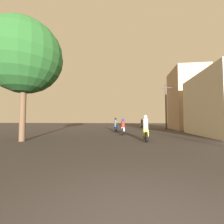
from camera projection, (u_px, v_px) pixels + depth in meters
name	position (u px, v px, depth m)	size (l,w,h in m)	color
motorcycle_yellow	(145.00, 130.00, 9.71)	(0.60, 2.01, 1.66)	black
motorcycle_white	(123.00, 128.00, 13.86)	(0.60, 2.11, 1.47)	black
motorcycle_blue	(116.00, 126.00, 16.92)	(0.60, 1.96, 1.59)	black
motorcycle_green	(147.00, 125.00, 21.11)	(0.60, 2.08, 1.59)	black
motorcycle_silver	(142.00, 124.00, 26.01)	(0.60, 2.07, 1.58)	black
building_right_far	(187.00, 99.00, 21.27)	(4.11, 5.89, 8.48)	tan
utility_pole_far	(166.00, 106.00, 20.21)	(1.60, 0.20, 6.22)	#4C4238
street_tree	(24.00, 57.00, 9.68)	(4.77, 4.77, 7.82)	brown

